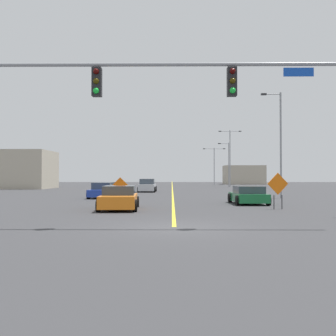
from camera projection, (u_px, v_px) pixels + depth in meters
The scene contains 16 objects.
ground at pixel (174, 227), 14.19m from camera, with size 214.33×214.33×0.00m, color #38383A.
road_centre_stripe at pixel (172, 186), 73.71m from camera, with size 0.16×119.07×0.01m.
traffic_signal_assembly at pixel (105, 93), 14.30m from camera, with size 14.93×0.44×6.37m.
street_lamp_far_left at pixel (230, 154), 67.18m from camera, with size 3.90×0.24×9.71m.
street_lamp_near_right at pixel (279, 140), 32.55m from camera, with size 1.70×0.24×8.84m.
street_lamp_mid_right at pixel (228, 162), 65.83m from camera, with size 1.89×0.24×7.48m.
street_lamp_mid_left at pixel (214, 163), 76.49m from camera, with size 4.36×0.24×7.35m.
construction_sign_left_lane at pixel (278, 186), 21.82m from camera, with size 1.22×0.28×2.04m.
construction_sign_median_far at pixel (120, 187), 25.70m from camera, with size 1.08×0.12×1.77m.
car_silver_mid at pixel (147, 186), 45.65m from camera, with size 2.09×4.14×1.52m.
car_blue_approaching at pixel (103, 191), 33.13m from camera, with size 2.10×4.35×1.31m.
car_green_near at pixel (248, 195), 25.90m from camera, with size 2.24×4.04×1.19m.
car_orange_far at pixel (119, 198), 21.80m from camera, with size 2.31×4.60×1.30m.
car_red_distant at pixel (146, 182), 77.80m from camera, with size 2.14×3.83×1.27m.
roadside_building_west at pixel (13, 170), 58.37m from camera, with size 11.34×8.30×5.61m.
roadside_building_east at pixel (244, 175), 88.10m from camera, with size 8.93×5.43×4.22m.
Camera 1 is at (-0.09, -14.23, 1.85)m, focal length 41.85 mm.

